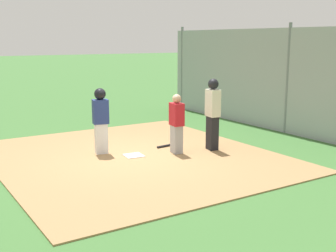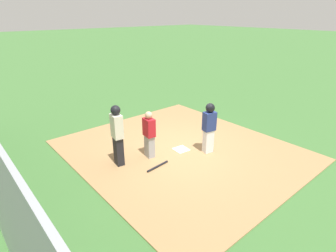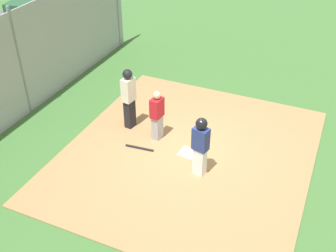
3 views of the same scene
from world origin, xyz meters
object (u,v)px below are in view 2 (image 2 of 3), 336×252
at_px(runner, 209,125).
at_px(home_plate, 181,149).
at_px(catcher, 149,134).
at_px(baseball_bat, 158,166).
at_px(umpire, 117,134).

bearing_deg(runner, home_plate, 52.53).
xyz_separation_m(home_plate, runner, (0.66, 0.56, 0.93)).
relative_size(home_plate, runner, 0.27).
relative_size(catcher, baseball_bat, 1.84).
relative_size(home_plate, umpire, 0.24).
relative_size(runner, baseball_bat, 2.04).
bearing_deg(umpire, catcher, -3.54).
bearing_deg(home_plate, baseball_bat, -74.13).
bearing_deg(runner, umpire, 77.78).
relative_size(umpire, baseball_bat, 2.28).
bearing_deg(baseball_bat, catcher, 66.28).
relative_size(catcher, runner, 0.91).
relative_size(home_plate, baseball_bat, 0.54).
distance_m(catcher, runner, 1.90).
bearing_deg(home_plate, umpire, -104.36).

